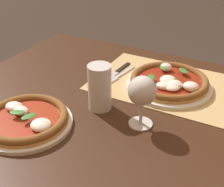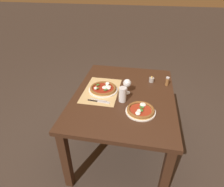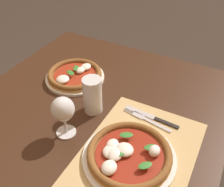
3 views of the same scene
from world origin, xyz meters
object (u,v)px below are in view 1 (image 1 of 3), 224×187
object	(u,v)px
fork	(118,76)
knife	(115,74)
wine_glass	(142,93)
pint_glass	(100,88)
pizza_near	(169,82)
pizza_far	(26,120)

from	to	relation	value
fork	knife	xyz separation A→B (m)	(0.02, -0.01, 0.00)
wine_glass	pint_glass	xyz separation A→B (m)	(0.15, -0.02, -0.04)
pizza_near	fork	size ratio (longest dim) A/B	1.50
pizza_near	wine_glass	xyz separation A→B (m)	(0.00, 0.24, 0.08)
pizza_far	fork	xyz separation A→B (m)	(-0.10, -0.38, -0.01)
pizza_near	knife	bearing A→B (deg)	0.77
pizza_far	wine_glass	bearing A→B (deg)	-151.54
fork	pint_glass	bearing A→B (deg)	100.96
wine_glass	pint_glass	bearing A→B (deg)	-9.09
pizza_near	fork	bearing A→B (deg)	4.13
pizza_far	pint_glass	distance (m)	0.23
knife	pizza_far	bearing A→B (deg)	78.66
pizza_near	pizza_far	distance (m)	0.49
pizza_near	fork	world-z (taller)	pizza_near
fork	pizza_far	bearing A→B (deg)	75.33
pint_glass	fork	xyz separation A→B (m)	(0.04, -0.20, -0.06)
pizza_far	knife	size ratio (longest dim) A/B	1.22
pizza_far	fork	size ratio (longest dim) A/B	1.32
pizza_near	pint_glass	distance (m)	0.27
fork	pizza_near	bearing A→B (deg)	-175.87
wine_glass	fork	world-z (taller)	wine_glass
pint_glass	fork	bearing A→B (deg)	-79.04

